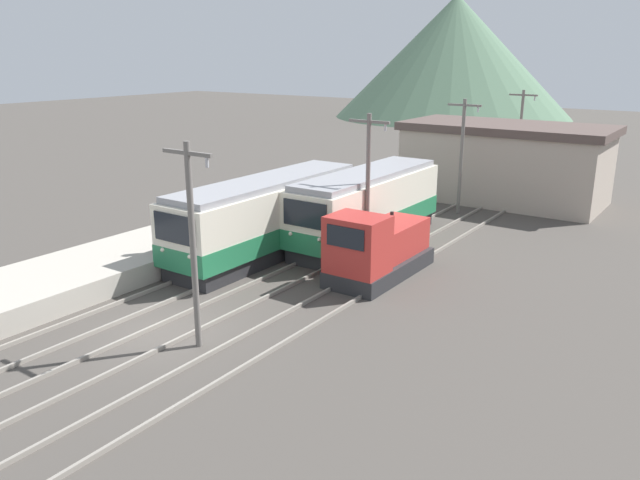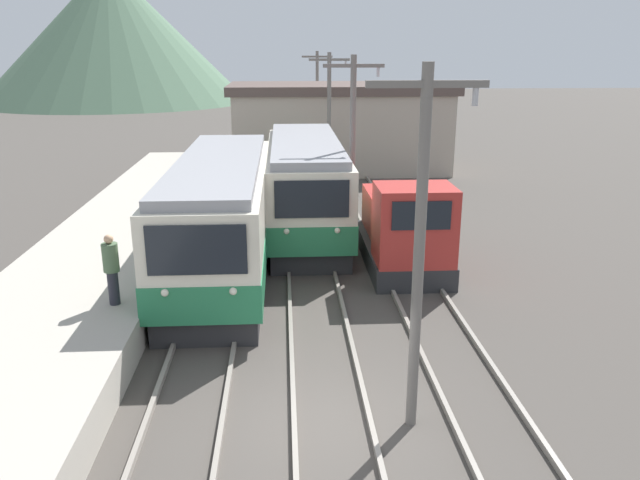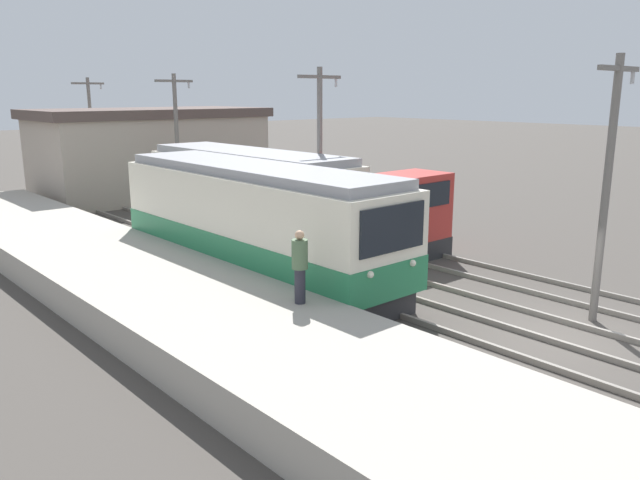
{
  "view_description": "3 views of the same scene",
  "coord_description": "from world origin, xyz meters",
  "px_view_note": "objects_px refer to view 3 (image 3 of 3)",
  "views": [
    {
      "loc": [
        15.42,
        -12.95,
        9.14
      ],
      "look_at": [
        1.33,
        7.37,
        1.69
      ],
      "focal_mm": 35.0,
      "sensor_mm": 36.0,
      "label": 1
    },
    {
      "loc": [
        -0.65,
        -10.27,
        6.85
      ],
      "look_at": [
        0.38,
        6.72,
        1.59
      ],
      "focal_mm": 35.0,
      "sensor_mm": 36.0,
      "label": 2
    },
    {
      "loc": [
        -13.66,
        -6.75,
        5.73
      ],
      "look_at": [
        -1.41,
        7.04,
        1.36
      ],
      "focal_mm": 35.0,
      "sensor_mm": 36.0,
      "label": 3
    }
  ],
  "objects_px": {
    "commuter_train_left": "(255,227)",
    "person_on_platform": "(300,264)",
    "catenary_mast_near": "(607,180)",
    "catenary_mast_mid": "(320,151)",
    "commuter_train_center": "(249,200)",
    "catenary_mast_far": "(177,136)",
    "catenary_mast_distant": "(92,128)",
    "shunting_locomotive": "(379,217)"
  },
  "relations": [
    {
      "from": "commuter_train_left",
      "to": "person_on_platform",
      "type": "xyz_separation_m",
      "value": [
        -2.16,
        -4.79,
        0.19
      ]
    },
    {
      "from": "catenary_mast_near",
      "to": "catenary_mast_mid",
      "type": "distance_m",
      "value": 10.63
    },
    {
      "from": "commuter_train_center",
      "to": "catenary_mast_far",
      "type": "relative_size",
      "value": 1.58
    },
    {
      "from": "catenary_mast_near",
      "to": "commuter_train_left",
      "type": "bearing_deg",
      "value": 116.0
    },
    {
      "from": "catenary_mast_mid",
      "to": "person_on_platform",
      "type": "bearing_deg",
      "value": -134.49
    },
    {
      "from": "catenary_mast_near",
      "to": "person_on_platform",
      "type": "relative_size",
      "value": 3.79
    },
    {
      "from": "person_on_platform",
      "to": "catenary_mast_distant",
      "type": "bearing_deg",
      "value": 76.91
    },
    {
      "from": "commuter_train_left",
      "to": "person_on_platform",
      "type": "relative_size",
      "value": 6.59
    },
    {
      "from": "catenary_mast_distant",
      "to": "catenary_mast_mid",
      "type": "bearing_deg",
      "value": -90.0
    },
    {
      "from": "commuter_train_center",
      "to": "shunting_locomotive",
      "type": "distance_m",
      "value": 5.15
    },
    {
      "from": "commuter_train_left",
      "to": "catenary_mast_near",
      "type": "distance_m",
      "value": 10.02
    },
    {
      "from": "catenary_mast_mid",
      "to": "catenary_mast_distant",
      "type": "height_order",
      "value": "same"
    },
    {
      "from": "shunting_locomotive",
      "to": "catenary_mast_near",
      "type": "relative_size",
      "value": 0.85
    },
    {
      "from": "catenary_mast_far",
      "to": "catenary_mast_distant",
      "type": "xyz_separation_m",
      "value": [
        0.0,
        10.63,
        0.0
      ]
    },
    {
      "from": "catenary_mast_near",
      "to": "person_on_platform",
      "type": "height_order",
      "value": "catenary_mast_near"
    },
    {
      "from": "shunting_locomotive",
      "to": "person_on_platform",
      "type": "distance_m",
      "value": 9.38
    },
    {
      "from": "shunting_locomotive",
      "to": "person_on_platform",
      "type": "xyz_separation_m",
      "value": [
        -7.96,
        -4.91,
        0.66
      ]
    },
    {
      "from": "catenary_mast_mid",
      "to": "person_on_platform",
      "type": "distance_m",
      "value": 9.4
    },
    {
      "from": "commuter_train_center",
      "to": "catenary_mast_distant",
      "type": "xyz_separation_m",
      "value": [
        1.51,
        18.78,
        1.97
      ]
    },
    {
      "from": "commuter_train_center",
      "to": "catenary_mast_far",
      "type": "height_order",
      "value": "catenary_mast_far"
    },
    {
      "from": "shunting_locomotive",
      "to": "catenary_mast_distant",
      "type": "xyz_separation_m",
      "value": [
        -1.49,
        22.94,
        2.43
      ]
    },
    {
      "from": "commuter_train_center",
      "to": "catenary_mast_distant",
      "type": "relative_size",
      "value": 1.58
    },
    {
      "from": "commuter_train_left",
      "to": "shunting_locomotive",
      "type": "distance_m",
      "value": 5.82
    },
    {
      "from": "catenary_mast_mid",
      "to": "catenary_mast_far",
      "type": "bearing_deg",
      "value": 90.0
    },
    {
      "from": "commuter_train_center",
      "to": "person_on_platform",
      "type": "xyz_separation_m",
      "value": [
        -4.96,
        -9.07,
        0.2
      ]
    },
    {
      "from": "commuter_train_left",
      "to": "catenary_mast_far",
      "type": "height_order",
      "value": "catenary_mast_far"
    },
    {
      "from": "person_on_platform",
      "to": "commuter_train_center",
      "type": "bearing_deg",
      "value": 61.29
    },
    {
      "from": "person_on_platform",
      "to": "catenary_mast_mid",
      "type": "bearing_deg",
      "value": 45.51
    },
    {
      "from": "shunting_locomotive",
      "to": "commuter_train_left",
      "type": "bearing_deg",
      "value": -178.86
    },
    {
      "from": "shunting_locomotive",
      "to": "catenary_mast_distant",
      "type": "distance_m",
      "value": 23.11
    },
    {
      "from": "commuter_train_left",
      "to": "shunting_locomotive",
      "type": "relative_size",
      "value": 2.04
    },
    {
      "from": "catenary_mast_distant",
      "to": "commuter_train_left",
      "type": "bearing_deg",
      "value": -100.58
    },
    {
      "from": "commuter_train_left",
      "to": "shunting_locomotive",
      "type": "height_order",
      "value": "commuter_train_left"
    },
    {
      "from": "commuter_train_left",
      "to": "commuter_train_center",
      "type": "xyz_separation_m",
      "value": [
        2.8,
        4.27,
        -0.01
      ]
    },
    {
      "from": "catenary_mast_far",
      "to": "catenary_mast_distant",
      "type": "height_order",
      "value": "same"
    },
    {
      "from": "catenary_mast_near",
      "to": "person_on_platform",
      "type": "xyz_separation_m",
      "value": [
        -6.47,
        4.04,
        -1.77
      ]
    },
    {
      "from": "commuter_train_center",
      "to": "shunting_locomotive",
      "type": "bearing_deg",
      "value": -54.19
    },
    {
      "from": "commuter_train_center",
      "to": "catenary_mast_near",
      "type": "xyz_separation_m",
      "value": [
        1.51,
        -13.11,
        1.97
      ]
    },
    {
      "from": "commuter_train_left",
      "to": "catenary_mast_mid",
      "type": "height_order",
      "value": "catenary_mast_mid"
    },
    {
      "from": "shunting_locomotive",
      "to": "catenary_mast_mid",
      "type": "height_order",
      "value": "catenary_mast_mid"
    },
    {
      "from": "catenary_mast_mid",
      "to": "commuter_train_center",
      "type": "bearing_deg",
      "value": 121.34
    },
    {
      "from": "catenary_mast_far",
      "to": "catenary_mast_distant",
      "type": "bearing_deg",
      "value": 90.0
    }
  ]
}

